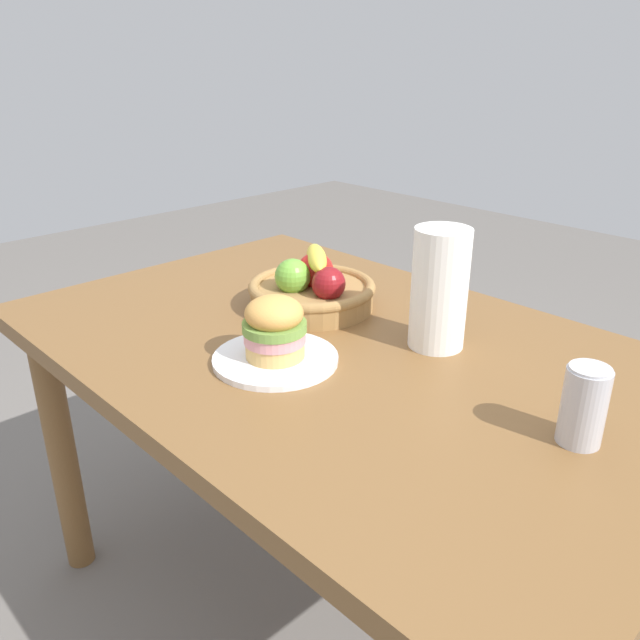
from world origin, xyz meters
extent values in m
plane|color=slate|center=(0.00, 0.00, 0.00)|extent=(8.00, 8.00, 0.00)
cube|color=brown|center=(0.00, 0.00, 0.73)|extent=(1.40, 0.90, 0.04)
cylinder|color=brown|center=(-0.62, -0.37, 0.35)|extent=(0.07, 0.07, 0.71)
cylinder|color=brown|center=(-0.62, 0.37, 0.35)|extent=(0.07, 0.07, 0.71)
cylinder|color=white|center=(-0.02, -0.15, 0.76)|extent=(0.24, 0.24, 0.01)
cylinder|color=#DBAD60|center=(-0.02, -0.15, 0.78)|extent=(0.11, 0.11, 0.03)
cylinder|color=pink|center=(-0.02, -0.15, 0.80)|extent=(0.12, 0.12, 0.02)
cylinder|color=olive|center=(-0.02, -0.15, 0.82)|extent=(0.12, 0.12, 0.02)
ellipsoid|color=#DF9F4D|center=(-0.02, -0.15, 0.85)|extent=(0.11, 0.11, 0.06)
cylinder|color=silver|center=(0.50, 0.01, 0.81)|extent=(0.07, 0.07, 0.12)
cylinder|color=silver|center=(0.50, 0.01, 0.87)|extent=(0.06, 0.06, 0.00)
cylinder|color=#9E7542|center=(-0.18, 0.09, 0.78)|extent=(0.28, 0.28, 0.05)
torus|color=#9E7542|center=(-0.18, 0.09, 0.80)|extent=(0.29, 0.29, 0.02)
sphere|color=maroon|center=(-0.11, 0.08, 0.83)|extent=(0.07, 0.07, 0.07)
sphere|color=red|center=(-0.19, 0.11, 0.83)|extent=(0.08, 0.08, 0.08)
sphere|color=#6BAD38|center=(-0.20, 0.05, 0.83)|extent=(0.08, 0.08, 0.08)
ellipsoid|color=yellow|center=(-0.19, 0.12, 0.86)|extent=(0.17, 0.15, 0.05)
cylinder|color=white|center=(0.14, 0.13, 0.87)|extent=(0.11, 0.11, 0.24)
camera|label=1|loc=(0.81, -0.84, 1.30)|focal=35.78mm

